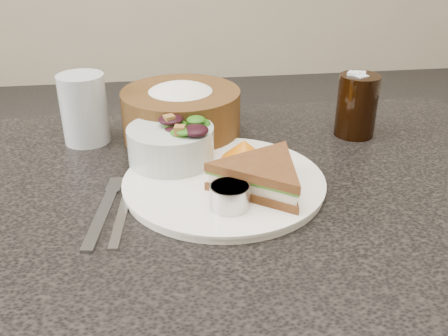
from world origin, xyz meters
TOP-DOWN VIEW (x-y plane):
  - dinner_plate at (-0.00, 0.02)m, footprint 0.29×0.29m
  - sandwich at (0.05, -0.01)m, footprint 0.22×0.22m
  - salad_bowl at (-0.07, 0.09)m, footprint 0.17×0.17m
  - dressing_ramekin at (-0.00, -0.05)m, footprint 0.07×0.07m
  - orange_wedge at (0.04, 0.08)m, footprint 0.09×0.09m
  - fork at (-0.17, -0.03)m, footprint 0.04×0.16m
  - knife at (-0.14, -0.02)m, footprint 0.03×0.19m
  - bread_basket at (-0.05, 0.21)m, footprint 0.27×0.27m
  - cola_glass at (0.25, 0.18)m, footprint 0.09×0.09m
  - water_glass at (-0.21, 0.22)m, footprint 0.09×0.09m

SIDE VIEW (x-z plane):
  - knife at x=-0.14m, z-range 0.75..0.75m
  - fork at x=-0.17m, z-range 0.75..0.75m
  - dinner_plate at x=0.00m, z-range 0.75..0.76m
  - dressing_ramekin at x=0.00m, z-range 0.76..0.79m
  - orange_wedge at x=0.04m, z-range 0.76..0.79m
  - sandwich at x=0.05m, z-range 0.76..0.80m
  - salad_bowl at x=-0.07m, z-range 0.76..0.84m
  - bread_basket at x=-0.05m, z-range 0.75..0.87m
  - water_glass at x=-0.21m, z-range 0.75..0.87m
  - cola_glass at x=0.25m, z-range 0.75..0.87m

